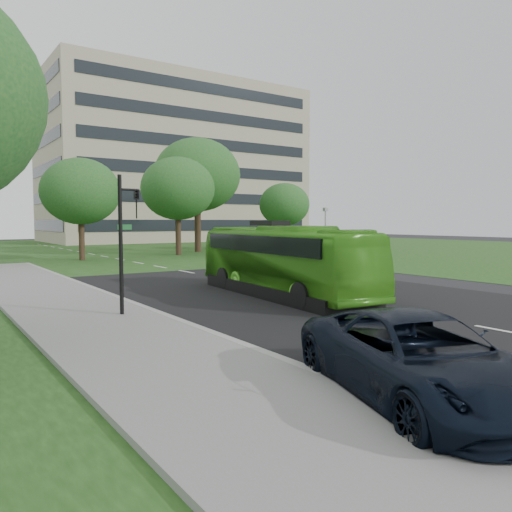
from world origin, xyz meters
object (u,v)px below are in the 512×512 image
Objects in this scene: sedan at (279,261)px; camera_pole at (325,225)px; bus at (282,261)px; suv at (419,358)px; tree_park_d at (197,175)px; tree_park_c at (178,189)px; traffic_light at (125,235)px; office_building at (176,163)px; tree_park_e at (284,205)px; tree_park_b at (81,191)px.

camera_pole reaches higher than sedan.
suv is (-5.52, -11.10, -0.70)m from bus.
tree_park_d is 43.25m from suv.
traffic_light is at bearing -118.62° from tree_park_c.
bus is at bearing -111.03° from tree_park_d.
office_building reaches higher than tree_park_e.
camera_pole is (16.08, 15.11, 1.28)m from bus.
tree_park_c is at bearing -176.95° from tree_park_e.
tree_park_d is at bearing 41.07° from tree_park_c.
tree_park_c is at bearing 58.84° from traffic_light.
office_building is 56.22m from sedan.
sedan is (-17.96, -51.96, -11.76)m from office_building.
tree_park_c is (-15.73, -33.75, -6.47)m from office_building.
bus is 2.47× the size of camera_pole.
camera_pole is at bearing 48.10° from bus.
tree_park_c is 13.77m from camera_pole.
office_building is 4.99× the size of tree_park_b.
tree_park_e is (21.67, 1.99, -0.57)m from tree_park_b.
tree_park_d is at bearing 73.85° from bus.
tree_park_b reaches higher than sedan.
office_building reaches higher than tree_park_c.
tree_park_d is at bearing 19.67° from tree_park_b.
tree_park_c is 0.85× the size of bus.
tree_park_e is at bearing -27.79° from sedan.
tree_park_c reaches higher than suv.
bus is (-22.94, -58.85, -11.05)m from office_building.
tree_park_e is 38.16m from traffic_light.
tree_park_c is at bearing 78.86° from bus.
tree_park_c is 5.15m from tree_park_d.
tree_park_d is at bearing 56.02° from traffic_light.
bus is at bearing -85.77° from tree_park_b.
suv reaches higher than sedan.
tree_park_d is 2.52× the size of sedan.
tree_park_e is (9.02, -2.53, -2.84)m from tree_park_d.
tree_park_d is (12.64, 4.52, 2.27)m from tree_park_b.
tree_park_c is at bearing 151.35° from camera_pole.
tree_park_b is 21.76m from tree_park_e.
suv is 1.28× the size of camera_pole.
suv is 34.02m from camera_pole.
office_building is at bearing 65.01° from tree_park_c.
bus is (-19.90, -25.78, -3.40)m from tree_park_e.
camera_pole is at bearing -109.72° from tree_park_e.
traffic_light is (-14.30, -26.21, -3.36)m from tree_park_c.
sedan is (6.74, -16.89, -4.67)m from tree_park_b.
suv is at bearing -111.55° from bus.
tree_park_d is at bearing 85.62° from suv.
tree_park_b is at bearing 32.29° from sedan.
bus is 12.42m from suv.
sedan is (-14.92, -18.88, -4.11)m from tree_park_e.
suv is (-25.42, -36.88, -4.10)m from tree_park_e.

